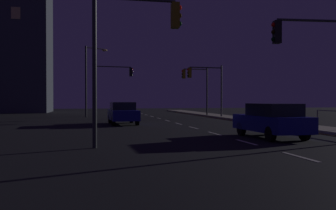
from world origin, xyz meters
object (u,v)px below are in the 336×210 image
object	(u,v)px
traffic_light_mid_right	(196,82)
traffic_light_near_left	(333,50)
car_oncoming	(123,113)
traffic_light_overhead_east	(132,39)
traffic_light_far_right	(206,80)
car	(272,120)
traffic_light_far_center	(112,79)
street_lamp_mid_block	(90,74)

from	to	relation	value
traffic_light_mid_right	traffic_light_near_left	world-z (taller)	traffic_light_near_left
traffic_light_near_left	car_oncoming	bearing A→B (deg)	122.33
traffic_light_overhead_east	traffic_light_far_right	size ratio (longest dim) A/B	1.15
car_oncoming	traffic_light_overhead_east	size ratio (longest dim) A/B	0.79
traffic_light_near_left	traffic_light_far_right	size ratio (longest dim) A/B	1.06
car	traffic_light_far_center	bearing A→B (deg)	103.10
car_oncoming	traffic_light_far_right	size ratio (longest dim) A/B	0.91
traffic_light_overhead_east	car	bearing A→B (deg)	17.04
traffic_light_mid_right	car	bearing A→B (deg)	-97.16
street_lamp_mid_block	car	bearing A→B (deg)	-70.21
traffic_light_overhead_east	street_lamp_mid_block	bearing A→B (deg)	93.62
traffic_light_overhead_east	traffic_light_far_center	size ratio (longest dim) A/B	1.02
car	traffic_light_mid_right	size ratio (longest dim) A/B	0.88
car_oncoming	street_lamp_mid_block	distance (m)	12.37
car_oncoming	traffic_light_far_right	xyz separation A→B (m)	(8.53, 7.38, 2.77)
traffic_light_far_right	car	bearing A→B (deg)	-98.39
car_oncoming	traffic_light_overhead_east	distance (m)	13.40
traffic_light_mid_right	traffic_light_near_left	bearing A→B (deg)	-91.75
traffic_light_far_right	traffic_light_near_left	bearing A→B (deg)	-91.87
traffic_light_near_left	traffic_light_far_center	world-z (taller)	traffic_light_far_center
traffic_light_far_center	traffic_light_mid_right	bearing A→B (deg)	-18.49
car	traffic_light_far_center	world-z (taller)	traffic_light_far_center
traffic_light_overhead_east	traffic_light_far_right	bearing A→B (deg)	65.49
car	traffic_light_far_center	distance (m)	25.88
car	traffic_light_far_center	xyz separation A→B (m)	(-5.82, 25.03, 3.10)
traffic_light_overhead_east	traffic_light_far_right	world-z (taller)	traffic_light_overhead_east
traffic_light_near_left	traffic_light_far_right	xyz separation A→B (m)	(0.65, 19.84, -0.28)
car	traffic_light_mid_right	world-z (taller)	traffic_light_mid_right
car_oncoming	traffic_light_mid_right	bearing A→B (deg)	52.36
traffic_light_mid_right	traffic_light_overhead_east	xyz separation A→B (m)	(-9.37, -24.17, 0.29)
traffic_light_far_center	car	bearing A→B (deg)	-76.90
car_oncoming	traffic_light_mid_right	xyz separation A→B (m)	(8.61, 11.16, 2.83)
traffic_light_far_right	street_lamp_mid_block	size ratio (longest dim) A/B	0.69
car_oncoming	street_lamp_mid_block	world-z (taller)	street_lamp_mid_block
car_oncoming	street_lamp_mid_block	bearing A→B (deg)	101.27
car_oncoming	traffic_light_far_center	bearing A→B (deg)	90.00
traffic_light_mid_right	traffic_light_far_right	world-z (taller)	traffic_light_mid_right
traffic_light_mid_right	traffic_light_far_center	world-z (taller)	traffic_light_far_center
traffic_light_near_left	street_lamp_mid_block	xyz separation A→B (m)	(-10.20, 24.10, 0.45)
street_lamp_mid_block	traffic_light_near_left	bearing A→B (deg)	-67.05
traffic_light_overhead_east	traffic_light_mid_right	bearing A→B (deg)	68.81
traffic_light_near_left	street_lamp_mid_block	world-z (taller)	street_lamp_mid_block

